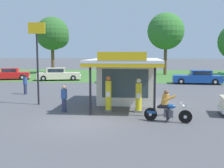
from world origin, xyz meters
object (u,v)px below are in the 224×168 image
(parked_car_back_row_centre, at_px, (122,76))
(parked_car_second_row_spare, at_px, (198,78))
(bystander_chatting_near_pumps, at_px, (64,98))
(parked_car_back_row_far_left, at_px, (58,75))
(motorcycle_with_rider, at_px, (167,109))
(gas_pump_nearside, at_px, (108,95))
(gas_pump_offside, at_px, (139,97))
(parked_car_back_row_centre_right, at_px, (10,74))
(bystander_standing_back_lot, at_px, (25,84))
(roadside_pole_sign, at_px, (37,50))

(parked_car_back_row_centre, bearing_deg, parked_car_second_row_spare, -3.37)
(parked_car_back_row_centre, distance_m, bystander_chatting_near_pumps, 16.40)
(parked_car_back_row_far_left, bearing_deg, motorcycle_with_rider, -60.39)
(gas_pump_nearside, xyz_separation_m, parked_car_second_row_spare, (7.90, 15.31, -0.25))
(gas_pump_offside, distance_m, parked_car_back_row_centre, 15.92)
(motorcycle_with_rider, bearing_deg, bystander_chatting_near_pumps, 162.98)
(bystander_chatting_near_pumps, bearing_deg, parked_car_back_row_centre_right, 122.96)
(parked_car_back_row_centre_right, xyz_separation_m, bystander_chatting_near_pumps, (12.00, -18.51, 0.14))
(parked_car_second_row_spare, height_order, bystander_standing_back_lot, bystander_standing_back_lot)
(parked_car_second_row_spare, relative_size, bystander_standing_back_lot, 3.37)
(bystander_standing_back_lot, bearing_deg, gas_pump_offside, -33.36)
(parked_car_back_row_centre_right, bearing_deg, motorcycle_with_rider, -48.99)
(roadside_pole_sign, bearing_deg, parked_car_back_row_centre_right, 120.70)
(motorcycle_with_rider, height_order, roadside_pole_sign, roadside_pole_sign)
(parked_car_second_row_spare, relative_size, parked_car_back_row_centre_right, 1.02)
(parked_car_back_row_far_left, bearing_deg, parked_car_back_row_centre, -13.19)
(gas_pump_nearside, xyz_separation_m, bystander_standing_back_lot, (-7.44, 6.03, -0.08))
(gas_pump_offside, bearing_deg, parked_car_second_row_spare, 67.99)
(gas_pump_nearside, distance_m, motorcycle_with_rider, 3.80)
(parked_car_second_row_spare, relative_size, roadside_pole_sign, 1.02)
(gas_pump_nearside, relative_size, parked_car_back_row_far_left, 0.37)
(gas_pump_offside, bearing_deg, parked_car_back_row_centre, 97.24)
(gas_pump_nearside, bearing_deg, bystander_standing_back_lot, 140.99)
(parked_car_back_row_centre, height_order, bystander_chatting_near_pumps, bystander_chatting_near_pumps)
(gas_pump_nearside, relative_size, motorcycle_with_rider, 0.89)
(motorcycle_with_rider, bearing_deg, parked_car_back_row_centre, 100.73)
(gas_pump_nearside, height_order, parked_car_back_row_centre_right, gas_pump_nearside)
(gas_pump_offside, distance_m, bystander_standing_back_lot, 10.96)
(parked_car_second_row_spare, bearing_deg, parked_car_back_row_far_left, 171.76)
(motorcycle_with_rider, relative_size, bystander_standing_back_lot, 1.43)
(gas_pump_offside, bearing_deg, bystander_chatting_near_pumps, -173.66)
(parked_car_second_row_spare, height_order, parked_car_back_row_centre_right, parked_car_second_row_spare)
(gas_pump_nearside, height_order, bystander_chatting_near_pumps, gas_pump_nearside)
(roadside_pole_sign, bearing_deg, bystander_standing_back_lot, 121.75)
(parked_car_back_row_far_left, bearing_deg, parked_car_second_row_spare, -8.24)
(bystander_standing_back_lot, bearing_deg, motorcycle_with_rider, -37.85)
(gas_pump_offside, bearing_deg, bystander_standing_back_lot, 146.64)
(gas_pump_offside, distance_m, roadside_pole_sign, 7.19)
(parked_car_back_row_far_left, xyz_separation_m, parked_car_second_row_spare, (16.04, -2.32, -0.01))
(gas_pump_nearside, distance_m, gas_pump_offside, 1.72)
(bystander_standing_back_lot, distance_m, roadside_pole_sign, 5.78)
(gas_pump_offside, height_order, roadside_pole_sign, roadside_pole_sign)
(parked_car_back_row_far_left, relative_size, bystander_chatting_near_pumps, 3.64)
(gas_pump_offside, xyz_separation_m, parked_car_back_row_centre, (-2.01, 15.79, -0.18))
(parked_car_back_row_centre, relative_size, bystander_standing_back_lot, 3.23)
(parked_car_second_row_spare, bearing_deg, roadside_pole_sign, -132.88)
(motorcycle_with_rider, relative_size, parked_car_back_row_far_left, 0.41)
(bystander_standing_back_lot, bearing_deg, parked_car_back_row_centre, 53.80)
(parked_car_back_row_far_left, bearing_deg, parked_car_back_row_centre_right, 176.26)
(parked_car_second_row_spare, distance_m, bystander_chatting_near_pumps, 18.87)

